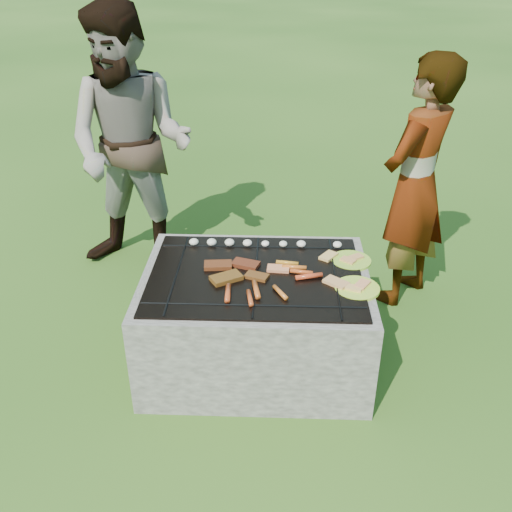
{
  "coord_description": "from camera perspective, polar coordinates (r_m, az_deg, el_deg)",
  "views": [
    {
      "loc": [
        0.11,
        -2.78,
        2.29
      ],
      "look_at": [
        0.0,
        0.05,
        0.7
      ],
      "focal_mm": 40.0,
      "sensor_mm": 36.0,
      "label": 1
    }
  ],
  "objects": [
    {
      "name": "sausages",
      "position": [
        3.14,
        1.78,
        -2.64
      ],
      "size": [
        0.54,
        0.47,
        0.03
      ],
      "color": "#C1811F",
      "rests_on": "fire_pit"
    },
    {
      "name": "cook",
      "position": [
        3.94,
        15.65,
        6.83
      ],
      "size": [
        0.72,
        0.74,
        1.71
      ],
      "primitive_type": "imported",
      "rotation": [
        0.0,
        0.0,
        3.99
      ],
      "color": "gray",
      "rests_on": "ground"
    },
    {
      "name": "mushrooms",
      "position": [
        3.53,
        -0.25,
        1.31
      ],
      "size": [
        0.95,
        0.06,
        0.04
      ],
      "color": "beige",
      "rests_on": "fire_pit"
    },
    {
      "name": "lawn",
      "position": [
        3.6,
        -0.03,
        -10.17
      ],
      "size": [
        60.0,
        60.0,
        0.0
      ],
      "primitive_type": "plane",
      "color": "#1E4411",
      "rests_on": "ground"
    },
    {
      "name": "fire_pit",
      "position": [
        3.43,
        -0.03,
        -6.52
      ],
      "size": [
        1.3,
        1.0,
        0.62
      ],
      "color": "#AAA197",
      "rests_on": "ground"
    },
    {
      "name": "bread_on_grate",
      "position": [
        3.28,
        5.86,
        -1.44
      ],
      "size": [
        0.46,
        0.44,
        0.02
      ],
      "color": "tan",
      "rests_on": "fire_pit"
    },
    {
      "name": "bystander",
      "position": [
        4.26,
        -12.38,
        10.66
      ],
      "size": [
        1.07,
        0.9,
        1.95
      ],
      "primitive_type": "imported",
      "rotation": [
        0.0,
        0.0,
        -0.19
      ],
      "color": "gray",
      "rests_on": "ground"
    },
    {
      "name": "plate_near",
      "position": [
        3.17,
        10.09,
        -3.17
      ],
      "size": [
        0.29,
        0.29,
        0.03
      ],
      "color": "yellow",
      "rests_on": "fire_pit"
    },
    {
      "name": "pork_slabs",
      "position": [
        3.25,
        -2.3,
        -1.46
      ],
      "size": [
        0.39,
        0.31,
        0.03
      ],
      "color": "brown",
      "rests_on": "fire_pit"
    },
    {
      "name": "plate_far",
      "position": [
        3.43,
        9.49,
        -0.43
      ],
      "size": [
        0.28,
        0.28,
        0.03
      ],
      "color": "#B6DB34",
      "rests_on": "fire_pit"
    }
  ]
}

